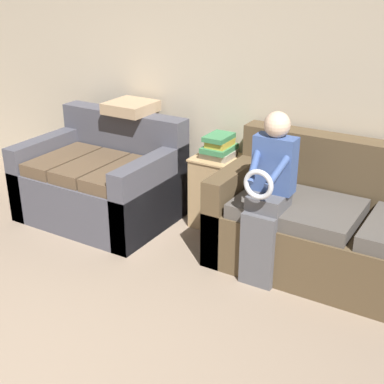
{
  "coord_description": "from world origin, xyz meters",
  "views": [
    {
      "loc": [
        2.17,
        -1.06,
        2.21
      ],
      "look_at": [
        0.43,
        1.82,
        0.76
      ],
      "focal_mm": 50.0,
      "sensor_mm": 36.0,
      "label": 1
    }
  ],
  "objects": [
    {
      "name": "wall_back",
      "position": [
        0.0,
        3.07,
        1.27
      ],
      "size": [
        7.46,
        0.06,
        2.55
      ],
      "color": "beige",
      "rests_on": "ground_plane"
    },
    {
      "name": "throw_pillow",
      "position": [
        -0.8,
        2.78,
        0.98
      ],
      "size": [
        0.4,
        0.4,
        0.1
      ],
      "color": "tan",
      "rests_on": "couch_side"
    },
    {
      "name": "couch_side",
      "position": [
        -0.9,
        2.42,
        0.34
      ],
      "size": [
        1.33,
        0.99,
        0.93
      ],
      "color": "#4C4C56",
      "rests_on": "ground_plane"
    },
    {
      "name": "couch_main",
      "position": [
        1.46,
        2.59,
        0.35
      ],
      "size": [
        2.24,
        0.9,
        0.97
      ],
      "color": "brown",
      "rests_on": "ground_plane"
    },
    {
      "name": "book_stack",
      "position": [
        0.1,
        2.82,
        0.74
      ],
      "size": [
        0.26,
        0.3,
        0.2
      ],
      "color": "gray",
      "rests_on": "side_shelf"
    },
    {
      "name": "child_left_seated",
      "position": [
        0.83,
        2.22,
        0.7
      ],
      "size": [
        0.31,
        0.38,
        1.27
      ],
      "color": "#56565B",
      "rests_on": "ground_plane"
    },
    {
      "name": "side_shelf",
      "position": [
        0.1,
        2.82,
        0.33
      ],
      "size": [
        0.42,
        0.4,
        0.65
      ],
      "color": "tan",
      "rests_on": "ground_plane"
    }
  ]
}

